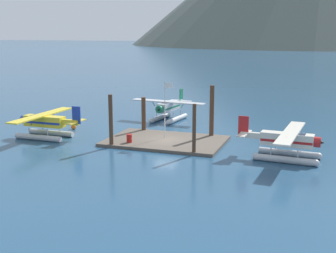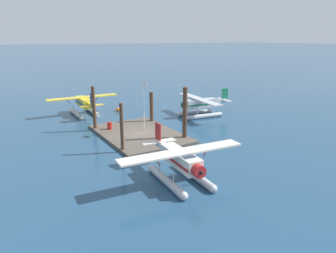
# 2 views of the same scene
# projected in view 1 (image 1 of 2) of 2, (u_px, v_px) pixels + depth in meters

# --- Properties ---
(ground_plane) EXTENTS (1200.00, 1200.00, 0.00)m
(ground_plane) POSITION_uv_depth(u_px,v_px,m) (166.00, 142.00, 48.29)
(ground_plane) COLOR navy
(dock_platform) EXTENTS (12.55, 8.39, 0.30)m
(dock_platform) POSITION_uv_depth(u_px,v_px,m) (166.00, 141.00, 48.26)
(dock_platform) COLOR brown
(dock_platform) RESTS_ON ground
(piling_near_left) EXTENTS (0.43, 0.43, 5.51)m
(piling_near_left) POSITION_uv_depth(u_px,v_px,m) (111.00, 121.00, 45.68)
(piling_near_left) COLOR #4C3323
(piling_near_left) RESTS_ON ground
(piling_near_right) EXTENTS (0.36, 0.36, 5.03)m
(piling_near_right) POSITION_uv_depth(u_px,v_px,m) (194.00, 130.00, 42.75)
(piling_near_right) COLOR #4C3323
(piling_near_right) RESTS_ON ground
(piling_far_left) EXTENTS (0.51, 0.51, 4.21)m
(piling_far_left) POSITION_uv_depth(u_px,v_px,m) (144.00, 115.00, 52.80)
(piling_far_left) COLOR #4C3323
(piling_far_left) RESTS_ON ground
(piling_far_right) EXTENTS (0.51, 0.51, 5.97)m
(piling_far_right) POSITION_uv_depth(u_px,v_px,m) (212.00, 112.00, 49.71)
(piling_far_right) COLOR #4C3323
(piling_far_right) RESTS_ON ground
(flagpole) EXTENTS (0.95, 0.10, 6.25)m
(flagpole) POSITION_uv_depth(u_px,v_px,m) (166.00, 103.00, 48.35)
(flagpole) COLOR silver
(flagpole) RESTS_ON dock_platform
(fuel_drum) EXTENTS (0.62, 0.62, 0.88)m
(fuel_drum) POSITION_uv_depth(u_px,v_px,m) (129.00, 138.00, 46.91)
(fuel_drum) COLOR #AD1E19
(fuel_drum) RESTS_ON dock_platform
(mooring_buoy) EXTENTS (0.62, 0.62, 0.62)m
(mooring_buoy) POSITION_uv_depth(u_px,v_px,m) (74.00, 127.00, 54.78)
(mooring_buoy) COLOR orange
(mooring_buoy) RESTS_ON ground
(seaplane_yellow_port_aft) EXTENTS (7.98, 10.41, 3.84)m
(seaplane_yellow_port_aft) POSITION_uv_depth(u_px,v_px,m) (44.00, 124.00, 49.98)
(seaplane_yellow_port_aft) COLOR #B7BABF
(seaplane_yellow_port_aft) RESTS_ON ground
(seaplane_silver_bow_left) EXTENTS (10.49, 7.95, 3.84)m
(seaplane_silver_bow_left) POSITION_uv_depth(u_px,v_px,m) (169.00, 109.00, 60.04)
(seaplane_silver_bow_left) COLOR #B7BABF
(seaplane_silver_bow_left) RESTS_ON ground
(seaplane_cream_stbd_aft) EXTENTS (7.97, 10.47, 3.84)m
(seaplane_cream_stbd_aft) POSITION_uv_depth(u_px,v_px,m) (287.00, 143.00, 41.36)
(seaplane_cream_stbd_aft) COLOR #B7BABF
(seaplane_cream_stbd_aft) RESTS_ON ground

